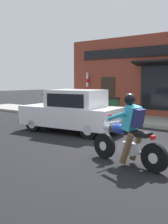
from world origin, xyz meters
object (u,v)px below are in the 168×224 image
at_px(motorcycle_with_rider, 128,135).
at_px(fire_hydrant, 77,104).
at_px(trash_bin, 114,108).
at_px(car_hatchback, 72,111).

xyz_separation_m(motorcycle_with_rider, fire_hydrant, (6.62, 6.76, -0.11)).
bearing_deg(motorcycle_with_rider, trash_bin, 33.48).
distance_m(car_hatchback, trash_bin, 3.24).
relative_size(motorcycle_with_rider, trash_bin, 2.05).
bearing_deg(trash_bin, car_hatchback, -177.87).
height_order(motorcycle_with_rider, fire_hydrant, motorcycle_with_rider).
distance_m(trash_bin, fire_hydrant, 3.36).
bearing_deg(fire_hydrant, trash_bin, -110.34).
bearing_deg(motorcycle_with_rider, fire_hydrant, 45.58).
height_order(motorcycle_with_rider, car_hatchback, motorcycle_with_rider).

